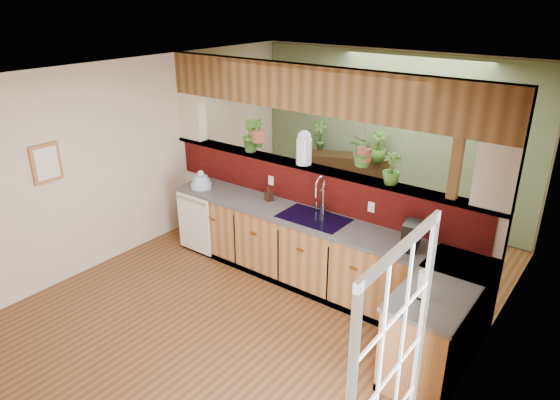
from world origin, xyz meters
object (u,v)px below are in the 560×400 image
Objects in this scene: coffee_maker at (411,237)px; glass_jar at (304,147)px; dish_stack at (201,182)px; shelving_console at (347,181)px; paper_towel at (424,285)px; soap_dispenser at (269,194)px; faucet at (321,193)px.

coffee_maker is 1.77m from glass_jar.
dish_stack is 0.66× the size of glass_jar.
glass_jar is 0.32× the size of shelving_console.
coffee_maker is 0.69× the size of glass_jar.
coffee_maker is (2.98, 0.05, 0.06)m from dish_stack.
soap_dispenser is at bearing 159.33° from paper_towel.
faucet reaches higher than dish_stack.
soap_dispenser is 0.75m from glass_jar.
soap_dispenser is 0.14× the size of shelving_console.
paper_towel is 0.64× the size of glass_jar.
paper_towel is 0.20× the size of shelving_console.
dish_stack is 1.03× the size of paper_towel.
soap_dispenser is (1.01, 0.19, 0.02)m from dish_stack.
coffee_maker is at bearing -14.22° from glass_jar.
shelving_console is (-0.83, 2.12, -0.66)m from faucet.
faucet is 0.64m from glass_jar.
paper_towel is 4.01m from shelving_console.
paper_towel is at bearing -74.36° from shelving_console.
coffee_maker is 1.07× the size of paper_towel.
faucet reaches higher than soap_dispenser.
paper_towel is (1.68, -0.97, -0.14)m from faucet.
faucet is 1.24m from coffee_maker.
shelving_console is (-0.08, 2.18, -0.49)m from soap_dispenser.
glass_jar is at bearing 18.91° from dish_stack.
paper_towel is at bearing -29.78° from glass_jar.
coffee_maker reaches higher than paper_towel.
dish_stack is (-1.76, -0.24, -0.19)m from faucet.
soap_dispenser is 0.44× the size of glass_jar.
shelving_console is (-2.50, 3.09, -0.53)m from paper_towel.
soap_dispenser is at bearing -141.43° from glass_jar.
soap_dispenser is 2.23m from shelving_console.
coffee_maker is 3.13m from shelving_console.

